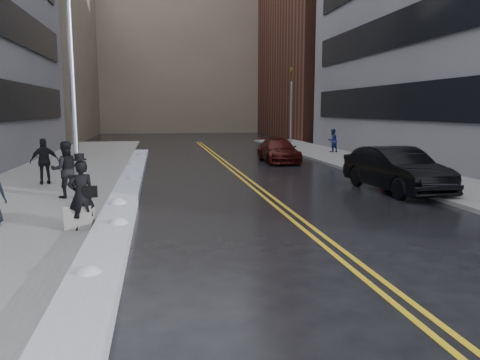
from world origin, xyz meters
name	(u,v)px	position (x,y,z in m)	size (l,w,h in m)	color
ground	(221,250)	(0.00, 0.00, 0.00)	(160.00, 160.00, 0.00)	black
sidewalk_west	(49,184)	(-5.75, 10.00, 0.07)	(5.50, 50.00, 0.15)	gray
sidewalk_east	(404,175)	(10.00, 10.00, 0.07)	(4.00, 50.00, 0.15)	gray
lane_line_left	(244,180)	(2.35, 10.00, 0.00)	(0.12, 50.00, 0.01)	gold
lane_line_right	(250,180)	(2.65, 10.00, 0.00)	(0.12, 50.00, 0.01)	gold
snow_ridge	(129,187)	(-2.45, 8.00, 0.17)	(0.90, 30.00, 0.34)	silver
building_west_far	(19,53)	(-15.50, 44.00, 9.00)	(14.00, 22.00, 18.00)	gray
building_east_far	(338,11)	(19.00, 42.00, 14.00)	(14.00, 20.00, 28.00)	#562D21
building_far	(179,54)	(2.00, 60.00, 11.00)	(36.00, 16.00, 22.00)	gray
lamppost	(75,132)	(-3.30, 2.00, 2.53)	(0.65, 0.65, 7.62)	gray
fire_hydrant	(385,165)	(9.00, 10.00, 0.55)	(0.26, 0.26, 0.73)	maroon
traffic_signal	(291,105)	(8.50, 24.00, 3.40)	(0.16, 0.20, 6.00)	gray
pedestrian_fedora	(81,195)	(-3.20, 1.78, 1.01)	(0.63, 0.41, 1.72)	black
pedestrian_b	(65,170)	(-4.39, 6.30, 1.10)	(0.92, 0.72, 1.89)	black
pedestrian_d	(45,161)	(-5.75, 9.45, 1.06)	(1.07, 0.44, 1.82)	black
pedestrian_east	(332,140)	(10.64, 20.91, 0.96)	(0.78, 0.61, 1.61)	navy
car_black	(396,170)	(7.50, 6.20, 0.84)	(1.79, 5.12, 1.69)	black
car_maroon	(278,151)	(5.70, 16.81, 0.68)	(1.91, 4.70, 1.37)	#380B09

